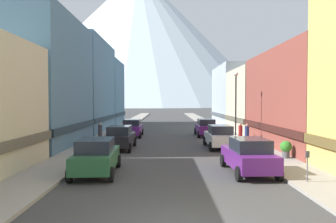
% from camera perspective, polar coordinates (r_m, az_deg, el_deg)
% --- Properties ---
extents(sidewalk_left, '(2.50, 100.00, 0.15)m').
position_cam_1_polar(sidewalk_left, '(44.53, -7.99, -2.76)').
color(sidewalk_left, gray).
rests_on(sidewalk_left, ground).
extents(sidewalk_right, '(2.50, 100.00, 0.15)m').
position_cam_1_polar(sidewalk_right, '(44.62, 8.15, -2.75)').
color(sidewalk_right, gray).
rests_on(sidewalk_right, ground).
extents(storefront_left_1, '(10.08, 11.48, 10.27)m').
position_cam_1_polar(storefront_left_1, '(28.70, -25.25, 4.34)').
color(storefront_left_1, slate).
rests_on(storefront_left_1, ground).
extents(storefront_left_2, '(7.40, 13.35, 10.74)m').
position_cam_1_polar(storefront_left_2, '(40.30, -15.81, 4.00)').
color(storefront_left_2, slate).
rests_on(storefront_left_2, ground).
extents(storefront_left_3, '(7.10, 10.07, 9.84)m').
position_cam_1_polar(storefront_left_3, '(51.96, -12.10, 3.04)').
color(storefront_left_3, slate).
rests_on(storefront_left_3, ground).
extents(storefront_right_1, '(9.03, 13.80, 7.55)m').
position_cam_1_polar(storefront_right_1, '(27.77, 25.73, 1.67)').
color(storefront_right_1, brown).
rests_on(storefront_right_1, ground).
extents(storefront_right_2, '(8.36, 10.31, 7.31)m').
position_cam_1_polar(storefront_right_2, '(39.10, 17.33, 1.59)').
color(storefront_right_2, beige).
rests_on(storefront_right_2, ground).
extents(storefront_right_3, '(7.41, 12.94, 8.87)m').
position_cam_1_polar(storefront_right_3, '(50.25, 12.76, 2.53)').
color(storefront_right_3, '#99A5B2').
rests_on(storefront_right_3, ground).
extents(car_left_0, '(2.24, 4.48, 1.78)m').
position_cam_1_polar(car_left_0, '(16.58, -12.49, -7.68)').
color(car_left_0, '#265933').
rests_on(car_left_0, ground).
extents(car_left_1, '(2.11, 4.42, 1.78)m').
position_cam_1_polar(car_left_1, '(24.73, -8.42, -4.52)').
color(car_left_1, black).
rests_on(car_left_1, ground).
extents(car_left_2, '(2.08, 4.41, 1.78)m').
position_cam_1_polar(car_left_2, '(33.33, -6.32, -2.87)').
color(car_left_2, '#591E72').
rests_on(car_left_2, ground).
extents(car_right_0, '(2.22, 4.47, 1.78)m').
position_cam_1_polar(car_right_0, '(16.88, 13.98, -7.51)').
color(car_right_0, '#591E72').
rests_on(car_right_0, ground).
extents(car_right_1, '(2.11, 4.42, 1.78)m').
position_cam_1_polar(car_right_1, '(25.37, 9.07, -4.36)').
color(car_right_1, silver).
rests_on(car_right_1, ground).
extents(car_right_2, '(2.10, 4.42, 1.78)m').
position_cam_1_polar(car_right_2, '(33.93, 6.67, -2.79)').
color(car_right_2, '#591E72').
rests_on(car_right_2, ground).
extents(parking_meter_near, '(0.14, 0.10, 1.33)m').
position_cam_1_polar(parking_meter_near, '(15.34, 23.29, -8.12)').
color(parking_meter_near, '#595960').
rests_on(parking_meter_near, sidewalk_right).
extents(potted_plant_0, '(0.70, 0.70, 1.05)m').
position_cam_1_polar(potted_plant_0, '(21.23, 20.00, -6.05)').
color(potted_plant_0, '#4C4C51').
rests_on(potted_plant_0, sidewalk_right).
extents(pedestrian_0, '(0.36, 0.36, 1.63)m').
position_cam_1_polar(pedestrian_0, '(27.25, 13.68, -3.96)').
color(pedestrian_0, navy).
rests_on(pedestrian_0, sidewalk_right).
extents(pedestrian_1, '(0.36, 0.36, 1.55)m').
position_cam_1_polar(pedestrian_1, '(29.75, -11.83, -3.54)').
color(pedestrian_1, '#333338').
rests_on(pedestrian_1, sidewalk_left).
extents(pedestrian_2, '(0.36, 0.36, 1.54)m').
position_cam_1_polar(pedestrian_2, '(29.46, 12.60, -3.61)').
color(pedestrian_2, maroon).
rests_on(pedestrian_2, sidewalk_right).
extents(streetlamp_right, '(0.36, 0.36, 5.86)m').
position_cam_1_polar(streetlamp_right, '(27.01, 11.82, 2.56)').
color(streetlamp_right, black).
rests_on(streetlamp_right, sidewalk_right).
extents(mountain_backdrop, '(213.57, 213.57, 110.47)m').
position_cam_1_polar(mountain_backdrop, '(274.81, -5.14, 12.65)').
color(mountain_backdrop, silver).
rests_on(mountain_backdrop, ground).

